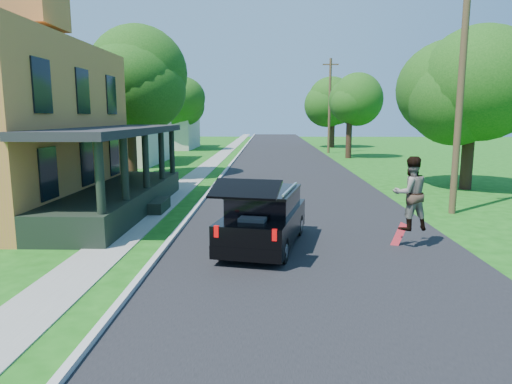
{
  "coord_description": "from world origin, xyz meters",
  "views": [
    {
      "loc": [
        -1.27,
        -10.58,
        3.52
      ],
      "look_at": [
        -1.66,
        3.0,
        1.26
      ],
      "focal_mm": 32.0,
      "sensor_mm": 36.0,
      "label": 1
    }
  ],
  "objects_px": {
    "tree_right_near": "(472,81)",
    "skateboarder": "(410,193)",
    "utility_pole_near": "(461,86)",
    "black_suv": "(264,218)"
  },
  "relations": [
    {
      "from": "skateboarder",
      "to": "tree_right_near",
      "type": "xyz_separation_m",
      "value": [
        5.82,
        10.3,
        3.69
      ]
    },
    {
      "from": "black_suv",
      "to": "tree_right_near",
      "type": "relative_size",
      "value": 0.59
    },
    {
      "from": "tree_right_near",
      "to": "utility_pole_near",
      "type": "relative_size",
      "value": 0.9
    },
    {
      "from": "utility_pole_near",
      "to": "skateboarder",
      "type": "bearing_deg",
      "value": -139.33
    },
    {
      "from": "skateboarder",
      "to": "black_suv",
      "type": "bearing_deg",
      "value": -11.47
    },
    {
      "from": "utility_pole_near",
      "to": "tree_right_near",
      "type": "bearing_deg",
      "value": 47.78
    },
    {
      "from": "skateboarder",
      "to": "tree_right_near",
      "type": "relative_size",
      "value": 0.25
    },
    {
      "from": "black_suv",
      "to": "utility_pole_near",
      "type": "bearing_deg",
      "value": 44.9
    },
    {
      "from": "black_suv",
      "to": "skateboarder",
      "type": "bearing_deg",
      "value": 11.66
    },
    {
      "from": "tree_right_near",
      "to": "skateboarder",
      "type": "bearing_deg",
      "value": -119.46
    }
  ]
}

